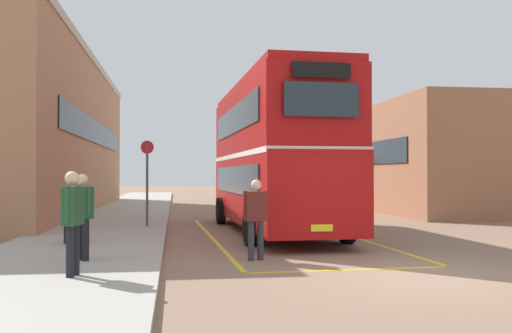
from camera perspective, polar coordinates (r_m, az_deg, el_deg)
The scene contains 12 objects.
ground_plane at distance 24.82m, azimuth 1.75°, elevation -5.10°, with size 135.60×135.60×0.00m, color #846651.
sidewalk_left at distance 26.94m, azimuth -12.95°, elevation -4.59°, with size 4.00×57.60×0.14m, color #A39E93.
brick_building_left at distance 29.91m, azimuth -21.52°, elevation 2.93°, with size 6.26×24.72×7.55m.
depot_building_right at distance 31.51m, azimuth 16.24°, elevation 0.68°, with size 6.57×15.31×5.31m.
double_decker_bus at distance 18.42m, azimuth 1.76°, elevation 1.23°, with size 3.20×10.76×4.75m.
single_deck_bus at distance 39.16m, azimuth 2.02°, elevation -1.12°, with size 3.35×8.70×3.02m.
pedestrian_boarding at distance 12.44m, azimuth -0.02°, elevation -4.68°, with size 0.57×0.35×1.75m.
pedestrian_waiting_near at distance 12.00m, azimuth -16.88°, elevation -4.18°, with size 0.46×0.53×1.74m.
pedestrian_waiting_far at distance 10.20m, azimuth -17.81°, elevation -4.61°, with size 0.32×0.58×1.78m.
litter_bin at distance 15.10m, azimuth -17.75°, elevation -5.68°, with size 0.50×0.50×0.85m.
bus_stop_sign at distance 19.33m, azimuth -10.81°, elevation -0.84°, with size 0.43×0.13×2.85m.
bay_marking_yellow at distance 16.58m, azimuth 3.06°, elevation -7.23°, with size 4.76×12.83×0.01m.
Camera 1 is at (-4.24, -9.98, 1.87)m, focal length 40.08 mm.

